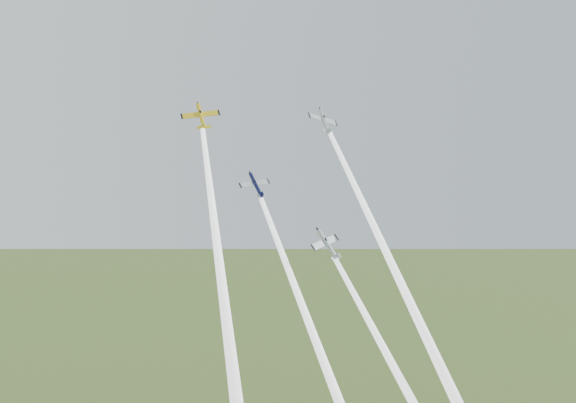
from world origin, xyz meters
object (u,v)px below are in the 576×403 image
(plane_silver_right, at_px, (324,121))
(plane_silver_low, at_px, (327,244))
(plane_yellow, at_px, (201,116))
(plane_navy, at_px, (256,185))

(plane_silver_right, relative_size, plane_silver_low, 0.95)
(plane_yellow, bearing_deg, plane_silver_right, -0.82)
(plane_navy, xyz_separation_m, plane_silver_low, (6.31, -13.71, -10.87))
(plane_yellow, distance_m, plane_navy, 16.86)
(plane_silver_right, bearing_deg, plane_silver_low, -129.44)
(plane_silver_right, distance_m, plane_silver_low, 27.23)
(plane_silver_low, bearing_deg, plane_navy, 100.18)
(plane_yellow, height_order, plane_navy, plane_yellow)
(plane_yellow, bearing_deg, plane_navy, -15.35)
(plane_yellow, distance_m, plane_silver_right, 24.91)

